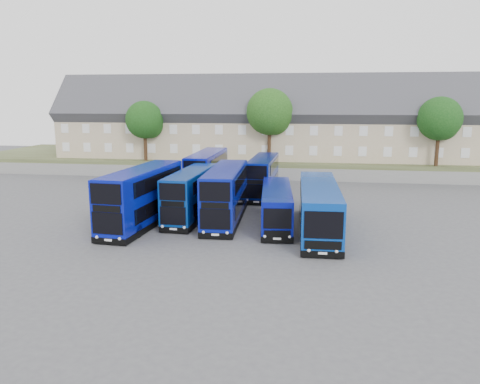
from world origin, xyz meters
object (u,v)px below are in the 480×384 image
object	(u,v)px
dd_front_mid	(192,195)
tree_far	(474,116)
dd_front_left	(142,198)
tree_west	(146,121)
tree_east	(441,120)
tree_mid	(271,114)
coach_east_a	(276,207)

from	to	relation	value
dd_front_mid	tree_far	distance (m)	42.04
dd_front_left	dd_front_mid	xyz separation A→B (m)	(3.31, 2.71, -0.25)
tree_west	tree_east	bearing A→B (deg)	0.00
dd_front_mid	tree_mid	bearing A→B (deg)	79.41
tree_west	tree_far	distance (m)	42.58
dd_front_left	tree_far	size ratio (longest dim) A/B	1.31
tree_mid	tree_far	bearing A→B (deg)	14.04
tree_east	tree_far	world-z (taller)	tree_far
dd_front_mid	tree_west	bearing A→B (deg)	120.16
dd_front_mid	tree_east	world-z (taller)	tree_east
coach_east_a	tree_far	size ratio (longest dim) A/B	1.25
dd_front_mid	tree_west	distance (m)	24.28
tree_east	tree_far	size ratio (longest dim) A/B	0.94
coach_east_a	tree_far	distance (m)	37.94
dd_front_mid	tree_mid	xyz separation A→B (m)	(4.86, 21.46, 6.12)
coach_east_a	tree_east	distance (m)	28.82
dd_front_mid	tree_east	distance (m)	32.96
tree_west	dd_front_mid	bearing A→B (deg)	-62.00
tree_west	tree_mid	bearing A→B (deg)	1.79
dd_front_left	tree_east	size ratio (longest dim) A/B	1.40
coach_east_a	tree_east	size ratio (longest dim) A/B	1.33
tree_west	dd_front_left	bearing A→B (deg)	-71.68
tree_east	tree_far	distance (m)	9.23
coach_east_a	tree_mid	xyz separation A→B (m)	(-2.30, 22.45, 6.63)
dd_front_mid	tree_far	bearing A→B (deg)	44.34
tree_west	tree_mid	world-z (taller)	tree_mid
tree_mid	tree_west	bearing A→B (deg)	-178.21
dd_front_mid	dd_front_left	bearing A→B (deg)	-138.47
coach_east_a	tree_mid	distance (m)	23.52
dd_front_mid	tree_west	xyz separation A→B (m)	(-11.14, 20.96, 5.11)
tree_east	tree_mid	bearing A→B (deg)	178.57
dd_front_left	tree_west	world-z (taller)	tree_west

